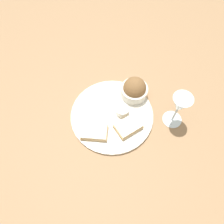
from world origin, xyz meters
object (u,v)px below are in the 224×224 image
object	(u,v)px
cheese_toast_near	(94,132)
cheese_toast_far	(128,126)
salad_bowl	(134,89)
wine_glass	(179,106)
sauce_ramekin	(122,110)

from	to	relation	value
cheese_toast_near	cheese_toast_far	bearing A→B (deg)	168.09
salad_bowl	cheese_toast_near	world-z (taller)	salad_bowl
cheese_toast_near	wine_glass	distance (m)	0.33
cheese_toast_near	cheese_toast_far	world-z (taller)	same
sauce_ramekin	wine_glass	bearing A→B (deg)	150.63
sauce_ramekin	wine_glass	distance (m)	0.22
cheese_toast_far	wine_glass	distance (m)	0.21
sauce_ramekin	cheese_toast_far	xyz separation A→B (m)	(0.01, 0.07, -0.01)
sauce_ramekin	cheese_toast_far	distance (m)	0.07
salad_bowl	cheese_toast_near	size ratio (longest dim) A/B	0.93
cheese_toast_far	sauce_ramekin	bearing A→B (deg)	-94.01
salad_bowl	cheese_toast_far	world-z (taller)	salad_bowl
salad_bowl	sauce_ramekin	bearing A→B (deg)	37.28
cheese_toast_near	cheese_toast_far	distance (m)	0.13
sauce_ramekin	cheese_toast_near	world-z (taller)	sauce_ramekin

